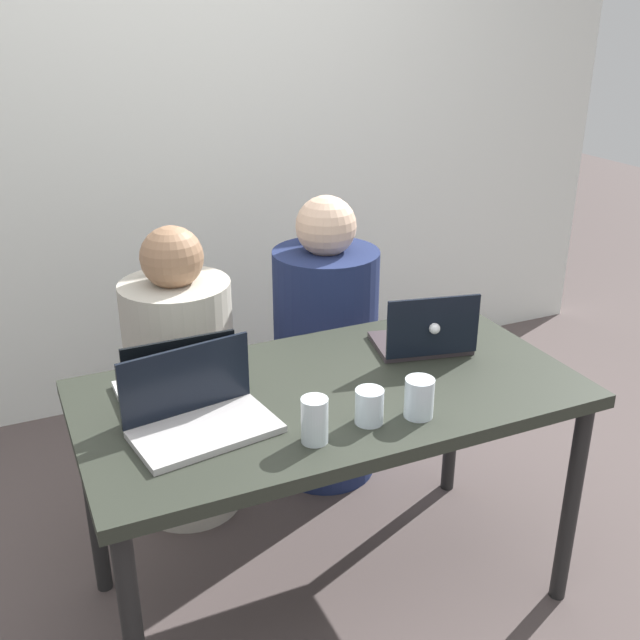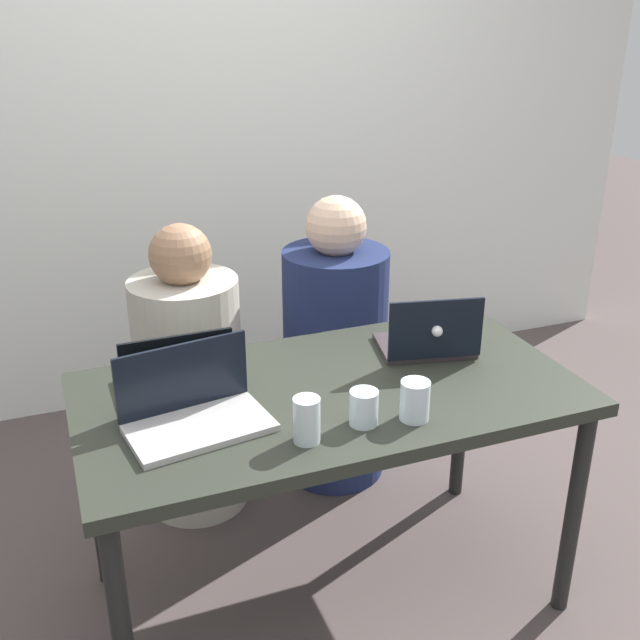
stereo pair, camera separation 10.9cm
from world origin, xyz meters
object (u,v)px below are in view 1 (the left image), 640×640
at_px(laptop_back_left, 176,384).
at_px(water_glass_left, 315,423).
at_px(person_on_right, 326,357).
at_px(water_glass_center, 369,408).
at_px(laptop_front_left, 199,413).
at_px(laptop_back_right, 424,338).
at_px(person_on_left, 183,390).
at_px(water_glass_right, 419,400).

height_order(laptop_back_left, water_glass_left, laptop_back_left).
xyz_separation_m(person_on_right, water_glass_center, (-0.27, -0.85, 0.28)).
xyz_separation_m(laptop_back_left, water_glass_left, (0.26, -0.35, 0.01)).
height_order(laptop_front_left, water_glass_center, laptop_front_left).
height_order(laptop_back_right, water_glass_center, laptop_back_right).
bearing_deg(laptop_front_left, water_glass_center, -29.04).
bearing_deg(water_glass_center, person_on_left, 108.87).
xyz_separation_m(water_glass_center, water_glass_left, (-0.17, -0.03, 0.01)).
height_order(person_on_left, water_glass_right, person_on_left).
bearing_deg(person_on_left, water_glass_right, 110.65).
xyz_separation_m(laptop_back_left, laptop_front_left, (0.01, -0.18, -0.00)).
bearing_deg(person_on_right, water_glass_center, 67.01).
bearing_deg(laptop_front_left, person_on_right, 37.09).
bearing_deg(laptop_back_left, laptop_back_right, 178.39).
bearing_deg(water_glass_right, person_on_right, 81.27).
xyz_separation_m(person_on_left, laptop_back_left, (-0.13, -0.52, 0.31)).
distance_m(water_glass_right, water_glass_left, 0.30).
height_order(laptop_back_right, water_glass_left, laptop_back_right).
bearing_deg(person_on_right, laptop_front_left, 40.39).
xyz_separation_m(person_on_left, water_glass_right, (0.42, -0.87, 0.31)).
height_order(person_on_right, water_glass_center, person_on_right).
bearing_deg(water_glass_left, person_on_left, 98.11).
distance_m(laptop_back_right, water_glass_right, 0.40).
xyz_separation_m(person_on_right, laptop_back_left, (-0.69, -0.52, 0.29)).
height_order(person_on_right, laptop_front_left, person_on_right).
xyz_separation_m(person_on_left, laptop_back_right, (0.65, -0.54, 0.31)).
bearing_deg(laptop_back_left, person_on_left, -104.76).
xyz_separation_m(person_on_right, laptop_back_right, (0.09, -0.54, 0.29)).
bearing_deg(person_on_right, laptop_back_left, 31.50).
xyz_separation_m(laptop_back_right, water_glass_center, (-0.36, -0.31, -0.00)).
bearing_deg(water_glass_left, laptop_back_left, 126.17).
bearing_deg(water_glass_left, person_on_right, 63.61).
height_order(person_on_left, laptop_back_left, person_on_left).
height_order(person_on_right, water_glass_right, person_on_right).
xyz_separation_m(person_on_right, water_glass_right, (-0.13, -0.87, 0.29)).
distance_m(person_on_left, person_on_right, 0.56).
distance_m(water_glass_center, water_glass_left, 0.17).
bearing_deg(water_glass_right, water_glass_center, 169.45).
bearing_deg(laptop_front_left, laptop_back_right, 3.02).
relative_size(person_on_right, laptop_back_right, 3.45).
bearing_deg(water_glass_center, person_on_right, 72.47).
distance_m(person_on_right, water_glass_left, 1.02).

